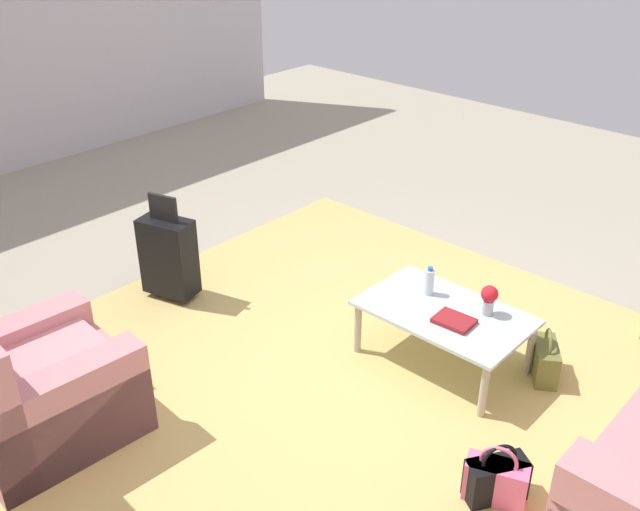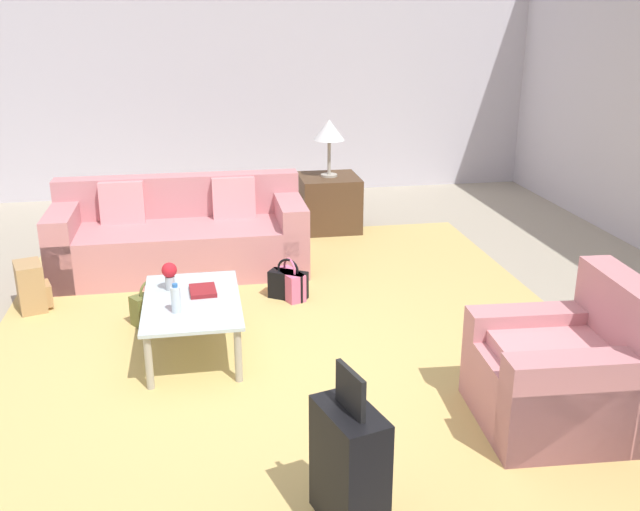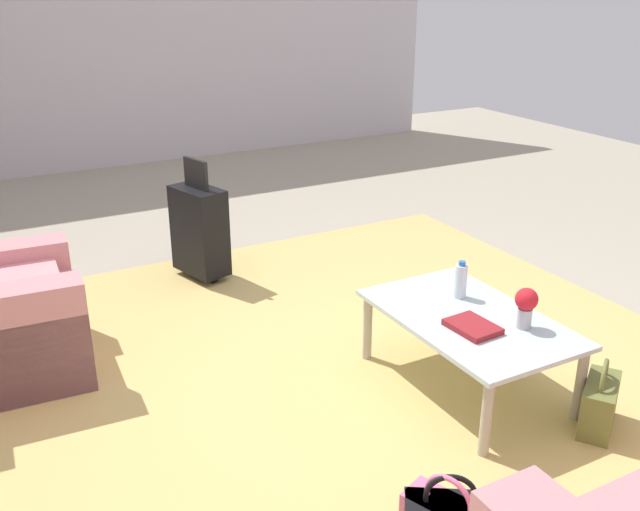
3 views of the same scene
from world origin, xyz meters
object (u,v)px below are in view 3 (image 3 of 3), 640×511
(coffee_table, at_px, (468,325))
(flower_vase, at_px, (526,304))
(coffee_table_book, at_px, (473,327))
(suitcase_black, at_px, (200,229))
(water_bottle, at_px, (461,281))
(handbag_olive, at_px, (599,404))

(coffee_table, xyz_separation_m, flower_vase, (-0.22, -0.15, 0.17))
(coffee_table, height_order, coffee_table_book, coffee_table_book)
(coffee_table, relative_size, suitcase_black, 1.26)
(coffee_table, xyz_separation_m, suitcase_black, (2.00, 0.70, 0.00))
(water_bottle, xyz_separation_m, coffee_table_book, (-0.32, 0.18, -0.08))
(handbag_olive, bearing_deg, coffee_table, 28.89)
(flower_vase, height_order, handbag_olive, flower_vase)
(coffee_table, height_order, flower_vase, flower_vase)
(coffee_table, bearing_deg, flower_vase, -145.71)
(flower_vase, xyz_separation_m, suitcase_black, (2.22, 0.85, -0.17))
(water_bottle, height_order, coffee_table_book, water_bottle)
(flower_vase, distance_m, suitcase_black, 2.38)
(water_bottle, xyz_separation_m, suitcase_black, (1.80, 0.80, -0.14))
(coffee_table, xyz_separation_m, coffee_table_book, (-0.12, 0.08, 0.06))
(coffee_table_book, distance_m, suitcase_black, 2.21)
(flower_vase, bearing_deg, coffee_table_book, 66.50)
(coffee_table_book, bearing_deg, flower_vase, -116.94)
(handbag_olive, bearing_deg, flower_vase, 25.27)
(flower_vase, relative_size, suitcase_black, 0.24)
(coffee_table_book, bearing_deg, suitcase_black, 12.86)
(flower_vase, bearing_deg, coffee_table, 34.29)
(coffee_table_book, xyz_separation_m, suitcase_black, (2.12, 0.62, -0.06))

